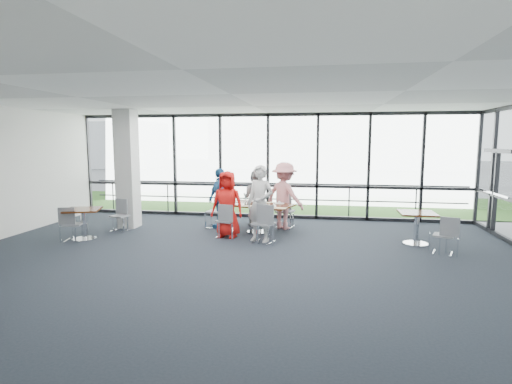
% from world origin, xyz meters
% --- Properties ---
extents(floor, '(12.00, 10.00, 0.02)m').
position_xyz_m(floor, '(0.00, 0.00, -0.01)').
color(floor, '#1D222A').
rests_on(floor, ground).
extents(ceiling, '(12.00, 10.00, 0.04)m').
position_xyz_m(ceiling, '(0.00, 0.00, 3.20)').
color(ceiling, silver).
rests_on(ceiling, ground).
extents(wall_front, '(12.00, 0.10, 3.20)m').
position_xyz_m(wall_front, '(0.00, -5.00, 1.60)').
color(wall_front, silver).
rests_on(wall_front, ground).
extents(curtain_wall_back, '(12.00, 0.10, 3.20)m').
position_xyz_m(curtain_wall_back, '(0.00, 5.00, 1.60)').
color(curtain_wall_back, white).
rests_on(curtain_wall_back, ground).
extents(exit_door, '(0.12, 1.60, 2.10)m').
position_xyz_m(exit_door, '(6.00, 3.75, 1.05)').
color(exit_door, black).
rests_on(exit_door, ground).
extents(structural_column, '(0.50, 0.50, 3.20)m').
position_xyz_m(structural_column, '(-3.60, 3.00, 1.60)').
color(structural_column, silver).
rests_on(structural_column, ground).
extents(apron, '(80.00, 70.00, 0.02)m').
position_xyz_m(apron, '(0.00, 10.00, -0.02)').
color(apron, gray).
rests_on(apron, ground).
extents(grass_strip, '(80.00, 5.00, 0.01)m').
position_xyz_m(grass_strip, '(0.00, 8.00, 0.01)').
color(grass_strip, '#2E531F').
rests_on(grass_strip, ground).
extents(hangar_main, '(24.00, 10.00, 6.00)m').
position_xyz_m(hangar_main, '(4.00, 32.00, 3.00)').
color(hangar_main, silver).
rests_on(hangar_main, ground).
extents(hangar_aux, '(10.00, 6.00, 4.00)m').
position_xyz_m(hangar_aux, '(-18.00, 28.00, 2.00)').
color(hangar_aux, silver).
rests_on(hangar_aux, ground).
extents(guard_rail, '(12.00, 0.06, 0.06)m').
position_xyz_m(guard_rail, '(0.00, 5.60, 0.50)').
color(guard_rail, '#2D2D33').
rests_on(guard_rail, ground).
extents(main_table, '(1.99, 1.49, 0.75)m').
position_xyz_m(main_table, '(0.03, 2.91, 0.61)').
color(main_table, '#3D1E0F').
rests_on(main_table, ground).
extents(side_table_left, '(0.98, 0.98, 0.75)m').
position_xyz_m(side_table_left, '(-4.00, 1.48, 0.62)').
color(side_table_left, '#3D1E0F').
rests_on(side_table_left, ground).
extents(side_table_right, '(0.79, 0.79, 0.75)m').
position_xyz_m(side_table_right, '(3.81, 2.32, 0.62)').
color(side_table_right, '#3D1E0F').
rests_on(side_table_right, ground).
extents(diner_near_left, '(0.84, 0.59, 1.64)m').
position_xyz_m(diner_near_left, '(-0.64, 2.32, 0.82)').
color(diner_near_left, red).
rests_on(diner_near_left, ground).
extents(diner_near_right, '(0.78, 0.68, 1.81)m').
position_xyz_m(diner_near_right, '(0.23, 2.01, 0.91)').
color(diner_near_right, silver).
rests_on(diner_near_right, ground).
extents(diner_far_left, '(0.85, 0.66, 1.54)m').
position_xyz_m(diner_far_left, '(-0.20, 3.83, 0.77)').
color(diner_far_left, gray).
rests_on(diner_far_left, ground).
extents(diner_far_right, '(1.30, 1.12, 1.80)m').
position_xyz_m(diner_far_right, '(0.66, 3.47, 0.90)').
color(diner_far_right, '#D88385').
rests_on(diner_far_right, ground).
extents(diner_end, '(0.87, 1.09, 1.64)m').
position_xyz_m(diner_end, '(-1.07, 3.35, 0.82)').
color(diner_end, '#23598D').
rests_on(diner_end, ground).
extents(chair_main_nl, '(0.48, 0.48, 0.82)m').
position_xyz_m(chair_main_nl, '(-0.67, 2.26, 0.41)').
color(chair_main_nl, slate).
rests_on(chair_main_nl, ground).
extents(chair_main_nr, '(0.57, 0.57, 0.91)m').
position_xyz_m(chair_main_nr, '(0.33, 1.87, 0.46)').
color(chair_main_nr, slate).
rests_on(chair_main_nr, ground).
extents(chair_main_fl, '(0.50, 0.50, 0.84)m').
position_xyz_m(chair_main_fl, '(-0.10, 3.86, 0.42)').
color(chair_main_fl, slate).
rests_on(chair_main_fl, ground).
extents(chair_main_fr, '(0.54, 0.54, 0.91)m').
position_xyz_m(chair_main_fr, '(0.67, 3.64, 0.45)').
color(chair_main_fr, slate).
rests_on(chair_main_fr, ground).
extents(chair_main_end, '(0.50, 0.50, 0.90)m').
position_xyz_m(chair_main_end, '(-1.21, 3.28, 0.45)').
color(chair_main_end, slate).
rests_on(chair_main_end, ground).
extents(chair_spare_la, '(0.48, 0.48, 0.81)m').
position_xyz_m(chair_spare_la, '(-4.15, 1.31, 0.41)').
color(chair_spare_la, slate).
rests_on(chair_spare_la, ground).
extents(chair_spare_lb, '(0.48, 0.48, 0.82)m').
position_xyz_m(chair_spare_lb, '(-3.58, 2.46, 0.41)').
color(chair_spare_lb, slate).
rests_on(chair_spare_lb, ground).
extents(chair_spare_r, '(0.50, 0.50, 0.80)m').
position_xyz_m(chair_spare_r, '(4.19, 1.59, 0.40)').
color(chair_spare_r, slate).
rests_on(chair_spare_r, ground).
extents(plate_nl, '(0.24, 0.24, 0.01)m').
position_xyz_m(plate_nl, '(-0.55, 2.73, 0.76)').
color(plate_nl, white).
rests_on(plate_nl, main_table).
extents(plate_nr, '(0.25, 0.25, 0.01)m').
position_xyz_m(plate_nr, '(0.38, 2.46, 0.76)').
color(plate_nr, white).
rests_on(plate_nr, main_table).
extents(plate_fl, '(0.24, 0.24, 0.01)m').
position_xyz_m(plate_fl, '(-0.25, 3.35, 0.76)').
color(plate_fl, white).
rests_on(plate_fl, main_table).
extents(plate_fr, '(0.25, 0.25, 0.01)m').
position_xyz_m(plate_fr, '(0.57, 3.08, 0.76)').
color(plate_fr, white).
rests_on(plate_fr, main_table).
extents(plate_end, '(0.26, 0.26, 0.01)m').
position_xyz_m(plate_end, '(-0.63, 3.18, 0.76)').
color(plate_end, white).
rests_on(plate_end, main_table).
extents(tumbler_a, '(0.07, 0.07, 0.15)m').
position_xyz_m(tumbler_a, '(-0.26, 2.77, 0.82)').
color(tumbler_a, white).
rests_on(tumbler_a, main_table).
extents(tumbler_b, '(0.08, 0.08, 0.15)m').
position_xyz_m(tumbler_b, '(0.21, 2.70, 0.83)').
color(tumbler_b, white).
rests_on(tumbler_b, main_table).
extents(tumbler_c, '(0.07, 0.07, 0.13)m').
position_xyz_m(tumbler_c, '(0.11, 3.14, 0.82)').
color(tumbler_c, white).
rests_on(tumbler_c, main_table).
extents(tumbler_d, '(0.07, 0.07, 0.14)m').
position_xyz_m(tumbler_d, '(-0.65, 2.98, 0.82)').
color(tumbler_d, white).
rests_on(tumbler_d, main_table).
extents(menu_a, '(0.33, 0.24, 0.00)m').
position_xyz_m(menu_a, '(-0.21, 2.55, 0.75)').
color(menu_a, white).
rests_on(menu_a, main_table).
extents(menu_b, '(0.37, 0.29, 0.00)m').
position_xyz_m(menu_b, '(0.65, 2.37, 0.75)').
color(menu_b, white).
rests_on(menu_b, main_table).
extents(menu_c, '(0.35, 0.32, 0.00)m').
position_xyz_m(menu_c, '(0.26, 3.18, 0.75)').
color(menu_c, white).
rests_on(menu_c, main_table).
extents(condiment_caddy, '(0.10, 0.07, 0.04)m').
position_xyz_m(condiment_caddy, '(0.09, 2.92, 0.77)').
color(condiment_caddy, black).
rests_on(condiment_caddy, main_table).
extents(ketchup_bottle, '(0.06, 0.06, 0.18)m').
position_xyz_m(ketchup_bottle, '(0.02, 2.91, 0.84)').
color(ketchup_bottle, '#AA0812').
rests_on(ketchup_bottle, main_table).
extents(green_bottle, '(0.05, 0.05, 0.20)m').
position_xyz_m(green_bottle, '(0.09, 2.89, 0.85)').
color(green_bottle, '#2B7E2F').
rests_on(green_bottle, main_table).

